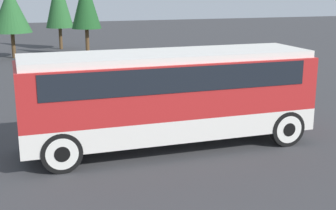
{
  "coord_description": "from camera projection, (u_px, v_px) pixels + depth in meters",
  "views": [
    {
      "loc": [
        -4.68,
        -13.91,
        5.09
      ],
      "look_at": [
        0.0,
        0.0,
        1.41
      ],
      "focal_mm": 50.0,
      "sensor_mm": 36.0,
      "label": 1
    }
  ],
  "objects": [
    {
      "name": "ground_plane",
      "position": [
        168.0,
        146.0,
        15.48
      ],
      "size": [
        120.0,
        120.0,
        0.0
      ],
      "primitive_type": "plane",
      "color": "#38383A"
    },
    {
      "name": "tour_bus",
      "position": [
        171.0,
        90.0,
        15.05
      ],
      "size": [
        9.39,
        2.69,
        3.12
      ],
      "color": "silver",
      "rests_on": "ground_plane"
    },
    {
      "name": "parked_car_near",
      "position": [
        117.0,
        95.0,
        19.92
      ],
      "size": [
        4.02,
        1.86,
        1.33
      ],
      "color": "#7A6B5B",
      "rests_on": "ground_plane"
    },
    {
      "name": "parked_car_mid",
      "position": [
        150.0,
        81.0,
        22.72
      ],
      "size": [
        4.74,
        1.91,
        1.44
      ],
      "color": "black",
      "rests_on": "ground_plane"
    },
    {
      "name": "tree_left",
      "position": [
        86.0,
        2.0,
        34.59
      ],
      "size": [
        2.19,
        2.19,
        6.03
      ],
      "color": "brown",
      "rests_on": "ground_plane"
    },
    {
      "name": "tree_center",
      "position": [
        59.0,
        0.0,
        39.08
      ],
      "size": [
        2.3,
        2.3,
        6.39
      ],
      "color": "brown",
      "rests_on": "ground_plane"
    },
    {
      "name": "tree_right",
      "position": [
        11.0,
        10.0,
        34.08
      ],
      "size": [
        2.92,
        2.92,
        5.19
      ],
      "color": "brown",
      "rests_on": "ground_plane"
    }
  ]
}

